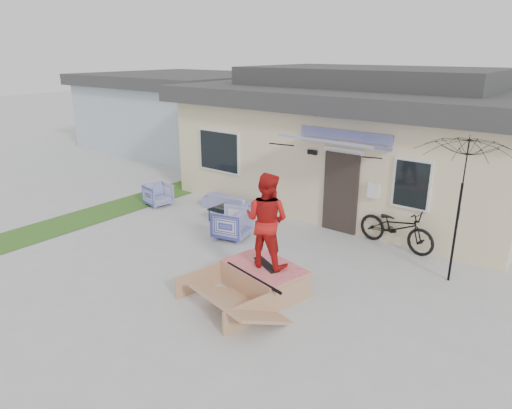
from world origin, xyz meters
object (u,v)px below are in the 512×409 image
Objects in this scene: skate_ramp at (264,278)px; skater at (267,219)px; armchair_right at (232,222)px; coffee_table at (226,214)px; skateboard at (266,264)px; loveseat at (230,199)px; armchair_left at (158,194)px; patio_umbrella at (460,200)px; bicycle at (397,223)px.

skate_ramp is 1.12× the size of skater.
armchair_right is 1.17× the size of coffee_table.
skateboard is at bearing -37.12° from coffee_table.
loveseat is 5.00m from skate_ramp.
armchair_left is at bearing -29.01° from skater.
skater is (0.00, 0.00, 0.96)m from skateboard.
skate_ramp is 0.29m from skateboard.
coffee_table is at bearing -178.24° from patio_umbrella.
patio_umbrella is at bearing 56.47° from skate_ramp.
skater reaches higher than armchair_right.
coffee_table is at bearing 117.99° from loveseat.
loveseat is 2.13× the size of skateboard.
patio_umbrella reaches higher than bicycle.
skater is (-1.24, -3.57, 0.87)m from bicycle.
coffee_table is 6.21m from patio_umbrella.
armchair_right reaches higher than loveseat.
armchair_left is 0.37× the size of bicycle.
skate_ramp is at bearing 133.55° from loveseat.
coffee_table is at bearing 112.88° from bicycle.
coffee_table is 0.35× the size of skate_ramp.
skate_ramp is at bearing -100.30° from armchair_left.
skateboard is (5.76, -2.19, 0.18)m from armchair_left.
armchair_right reaches higher than skateboard.
armchair_right is at bearing -88.48° from armchair_left.
armchair_left is (-2.01, -1.07, 0.04)m from loveseat.
armchair_right is (1.47, -1.65, 0.10)m from loveseat.
patio_umbrella is 4.01m from skateboard.
patio_umbrella is (6.01, 0.18, 1.57)m from coffee_table.
patio_umbrella reaches higher than armchair_left.
loveseat reaches higher than coffee_table.
patio_umbrella is (1.55, -0.95, 1.12)m from bicycle.
loveseat is at bearing -49.15° from skater.
skate_ramp is 2.67× the size of skateboard.
patio_umbrella reaches higher than coffee_table.
loveseat reaches higher than skate_ramp.
coffee_table is 0.37× the size of bicycle.
armchair_right is 4.04m from bicycle.
armchair_right is 0.43× the size of bicycle.
coffee_table is (0.53, -0.82, -0.14)m from loveseat.
patio_umbrella is at bearing -113.02° from bicycle.
armchair_left reaches higher than loveseat.
patio_umbrella reaches higher than armchair_right.
armchair_left is 0.94× the size of skateboard.
armchair_left is at bearing -113.44° from armchair_right.
patio_umbrella is 1.06× the size of skate_ramp.
coffee_table is 4.25m from skater.
skate_ramp is 1.24m from skater.
skate_ramp is (2.27, -1.66, -0.17)m from armchair_right.
armchair_left reaches higher than coffee_table.
armchair_left is at bearing -174.48° from coffee_table.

